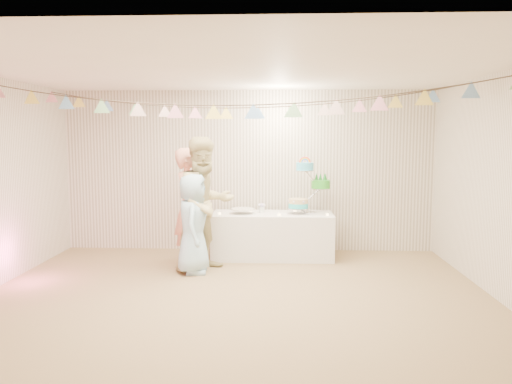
{
  "coord_description": "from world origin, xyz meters",
  "views": [
    {
      "loc": [
        0.48,
        -5.59,
        1.88
      ],
      "look_at": [
        0.2,
        0.8,
        1.15
      ],
      "focal_mm": 35.0,
      "sensor_mm": 36.0,
      "label": 1
    }
  ],
  "objects_px": {
    "person_child": "(193,224)",
    "person_adult_a": "(190,207)",
    "cake_stand": "(309,183)",
    "person_adult_b": "(205,204)",
    "table": "(272,235)"
  },
  "relations": [
    {
      "from": "person_child",
      "to": "person_adult_a",
      "type": "bearing_deg",
      "value": 11.18
    },
    {
      "from": "cake_stand",
      "to": "person_adult_b",
      "type": "xyz_separation_m",
      "value": [
        -1.48,
        -0.78,
        -0.22
      ]
    },
    {
      "from": "person_adult_a",
      "to": "person_adult_b",
      "type": "bearing_deg",
      "value": -126.82
    },
    {
      "from": "table",
      "to": "person_adult_a",
      "type": "xyz_separation_m",
      "value": [
        -1.2,
        -0.45,
        0.51
      ]
    },
    {
      "from": "table",
      "to": "person_adult_a",
      "type": "height_order",
      "value": "person_adult_a"
    },
    {
      "from": "table",
      "to": "person_child",
      "type": "relative_size",
      "value": 1.35
    },
    {
      "from": "table",
      "to": "person_adult_a",
      "type": "relative_size",
      "value": 1.08
    },
    {
      "from": "table",
      "to": "person_child",
      "type": "distance_m",
      "value": 1.45
    },
    {
      "from": "cake_stand",
      "to": "person_adult_a",
      "type": "height_order",
      "value": "person_adult_a"
    },
    {
      "from": "person_adult_a",
      "to": "cake_stand",
      "type": "bearing_deg",
      "value": -64.73
    },
    {
      "from": "cake_stand",
      "to": "person_adult_b",
      "type": "bearing_deg",
      "value": -152.3
    },
    {
      "from": "cake_stand",
      "to": "person_child",
      "type": "height_order",
      "value": "cake_stand"
    },
    {
      "from": "table",
      "to": "person_adult_b",
      "type": "bearing_deg",
      "value": -142.01
    },
    {
      "from": "cake_stand",
      "to": "person_adult_a",
      "type": "bearing_deg",
      "value": -164.1
    },
    {
      "from": "person_adult_b",
      "to": "person_child",
      "type": "distance_m",
      "value": 0.34
    }
  ]
}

